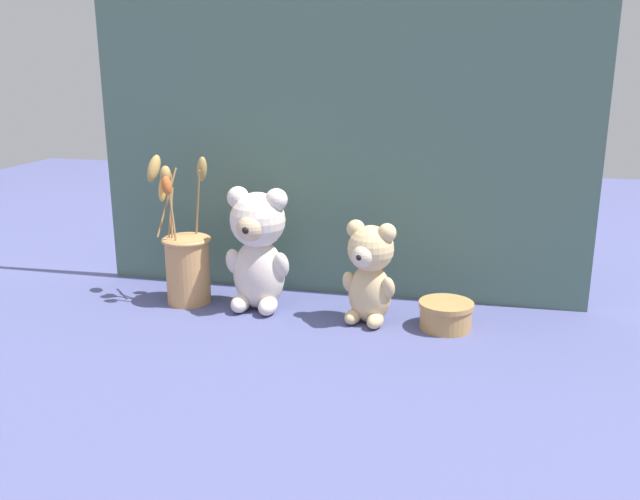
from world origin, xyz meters
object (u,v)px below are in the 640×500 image
Objects in this scene: teddy_bear_medium at (370,271)px; decorative_tin_tall at (446,315)px; flower_vase at (186,260)px; teddy_bear_large at (258,247)px.

teddy_bear_medium is 1.94× the size of decorative_tin_tall.
teddy_bear_medium is 0.41m from flower_vase.
teddy_bear_large is 2.43× the size of decorative_tin_tall.
teddy_bear_medium is at bearing -3.94° from flower_vase.
teddy_bear_large is 0.25m from teddy_bear_medium.
decorative_tin_tall is (0.40, -0.02, -0.11)m from teddy_bear_large.
teddy_bear_medium is (0.24, -0.02, -0.03)m from teddy_bear_large.
teddy_bear_medium is 0.18m from decorative_tin_tall.
flower_vase is at bearing 177.50° from decorative_tin_tall.
teddy_bear_large is at bearing 177.05° from decorative_tin_tall.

